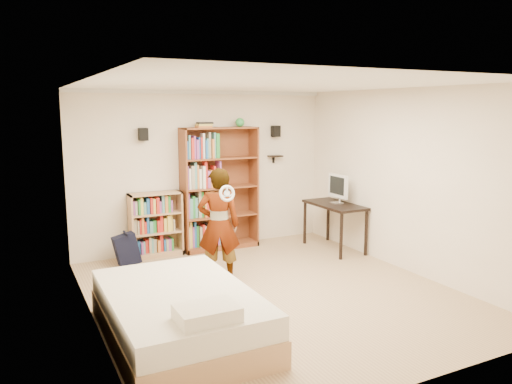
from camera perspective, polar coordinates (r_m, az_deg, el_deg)
ground at (r=6.71m, az=1.97°, el=-11.45°), size 4.50×5.00×0.01m
room_shell at (r=6.30m, az=2.06°, el=3.67°), size 4.52×5.02×2.71m
crown_molding at (r=6.28m, az=2.11°, el=11.95°), size 4.50×5.00×0.06m
speaker_left at (r=8.15m, az=-12.77°, el=6.45°), size 0.14×0.12×0.20m
speaker_right at (r=9.03m, az=2.27°, el=6.96°), size 0.14×0.12×0.20m
wall_shelf at (r=9.07m, az=2.22°, el=4.12°), size 0.25×0.16×0.02m
tall_bookshelf at (r=8.55m, az=-4.16°, el=0.37°), size 1.32×0.39×2.09m
low_bookshelf at (r=8.33m, az=-11.37°, el=-3.67°), size 0.85×0.32×1.06m
computer_desk at (r=8.69m, az=8.92°, el=-3.92°), size 0.59×1.17×0.80m
imac at (r=8.61m, az=9.26°, el=0.35°), size 0.15×0.50×0.50m
daybed at (r=5.45m, az=-8.81°, el=-12.96°), size 1.44×2.22×0.66m
person at (r=6.95m, az=-4.28°, el=-3.80°), size 0.68×0.56×1.61m
wii_wheel at (r=6.58m, az=-3.33°, el=-0.16°), size 0.22×0.08×0.22m
navy_bag at (r=8.01m, az=-14.57°, el=-6.34°), size 0.39×0.27×0.51m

